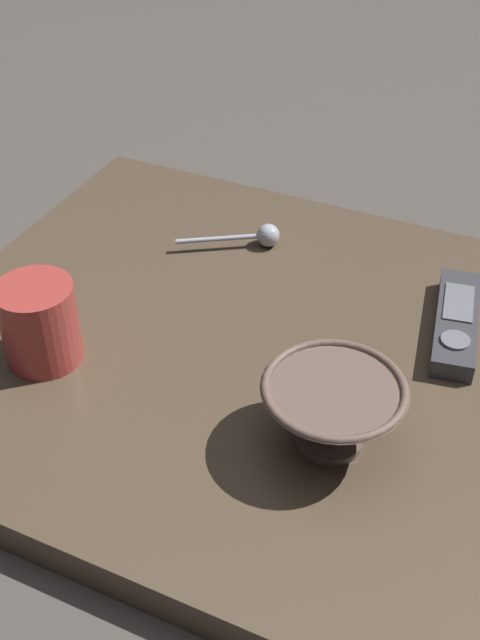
# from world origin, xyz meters

# --- Properties ---
(ground_plane) EXTENTS (6.00, 6.00, 0.00)m
(ground_plane) POSITION_xyz_m (0.00, 0.00, 0.00)
(ground_plane) COLOR #47423D
(table) EXTENTS (0.65, 0.60, 0.04)m
(table) POSITION_xyz_m (0.00, 0.00, 0.02)
(table) COLOR #4C3D2D
(table) RESTS_ON ground
(cereal_bowl) EXTENTS (0.13, 0.13, 0.07)m
(cereal_bowl) POSITION_xyz_m (0.14, -0.10, 0.08)
(cereal_bowl) COLOR brown
(cereal_bowl) RESTS_ON table
(coffee_mug) EXTENTS (0.08, 0.08, 0.09)m
(coffee_mug) POSITION_xyz_m (-0.16, -0.11, 0.08)
(coffee_mug) COLOR #A53833
(coffee_mug) RESTS_ON table
(teaspoon) EXTENTS (0.11, 0.08, 0.03)m
(teaspoon) POSITION_xyz_m (-0.04, 0.17, 0.05)
(teaspoon) COLOR #A3A5B2
(teaspoon) RESTS_ON table
(tv_remote_near) EXTENTS (0.07, 0.17, 0.03)m
(tv_remote_near) POSITION_xyz_m (0.21, 0.11, 0.05)
(tv_remote_near) COLOR #38383D
(tv_remote_near) RESTS_ON table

